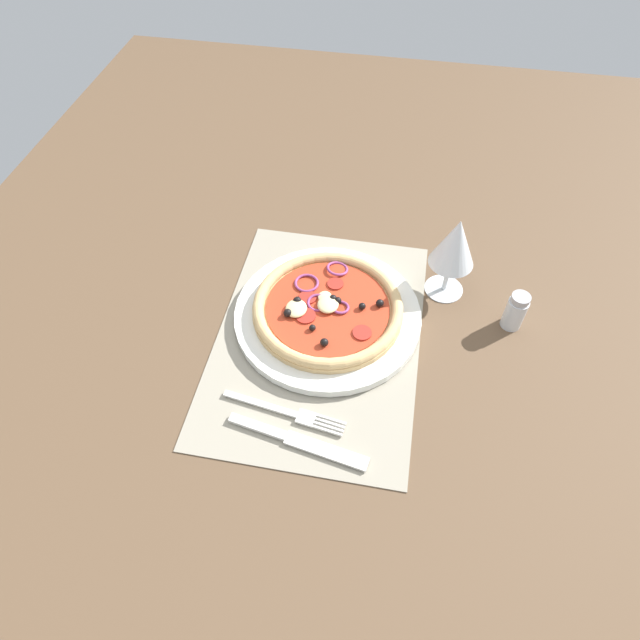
{
  "coord_description": "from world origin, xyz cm",
  "views": [
    {
      "loc": [
        51.09,
        9.55,
        68.02
      ],
      "look_at": [
        -1.13,
        0.0,
        2.8
      ],
      "focal_mm": 30.69,
      "sensor_mm": 36.0,
      "label": 1
    }
  ],
  "objects_px": {
    "pizza": "(327,307)",
    "wine_glass": "(455,245)",
    "pepper_shaker": "(515,311)",
    "plate": "(328,315)",
    "knife": "(299,441)",
    "fork": "(290,413)"
  },
  "relations": [
    {
      "from": "plate",
      "to": "wine_glass",
      "type": "bearing_deg",
      "value": 118.78
    },
    {
      "from": "pizza",
      "to": "pepper_shaker",
      "type": "xyz_separation_m",
      "value": [
        -0.04,
        0.29,
        0.0
      ]
    },
    {
      "from": "pizza",
      "to": "wine_glass",
      "type": "distance_m",
      "value": 0.22
    },
    {
      "from": "wine_glass",
      "to": "pepper_shaker",
      "type": "distance_m",
      "value": 0.14
    },
    {
      "from": "pepper_shaker",
      "to": "plate",
      "type": "bearing_deg",
      "value": -81.72
    },
    {
      "from": "fork",
      "to": "wine_glass",
      "type": "relative_size",
      "value": 1.21
    },
    {
      "from": "knife",
      "to": "plate",
      "type": "bearing_deg",
      "value": 99.87
    },
    {
      "from": "plate",
      "to": "pepper_shaker",
      "type": "xyz_separation_m",
      "value": [
        -0.04,
        0.29,
        0.02
      ]
    },
    {
      "from": "wine_glass",
      "to": "knife",
      "type": "bearing_deg",
      "value": -29.59
    },
    {
      "from": "plate",
      "to": "pizza",
      "type": "distance_m",
      "value": 0.02
    },
    {
      "from": "plate",
      "to": "pepper_shaker",
      "type": "relative_size",
      "value": 4.42
    },
    {
      "from": "pizza",
      "to": "pepper_shaker",
      "type": "height_order",
      "value": "pepper_shaker"
    },
    {
      "from": "pizza",
      "to": "knife",
      "type": "bearing_deg",
      "value": -0.19
    },
    {
      "from": "pepper_shaker",
      "to": "pizza",
      "type": "bearing_deg",
      "value": -81.77
    },
    {
      "from": "plate",
      "to": "knife",
      "type": "xyz_separation_m",
      "value": [
        0.22,
        -0.0,
        -0.0
      ]
    },
    {
      "from": "plate",
      "to": "pepper_shaker",
      "type": "bearing_deg",
      "value": 98.28
    },
    {
      "from": "fork",
      "to": "knife",
      "type": "xyz_separation_m",
      "value": [
        0.04,
        0.02,
        0.0
      ]
    },
    {
      "from": "pizza",
      "to": "fork",
      "type": "height_order",
      "value": "pizza"
    },
    {
      "from": "plate",
      "to": "wine_glass",
      "type": "relative_size",
      "value": 1.99
    },
    {
      "from": "plate",
      "to": "knife",
      "type": "height_order",
      "value": "plate"
    },
    {
      "from": "pizza",
      "to": "wine_glass",
      "type": "height_order",
      "value": "wine_glass"
    },
    {
      "from": "knife",
      "to": "wine_glass",
      "type": "relative_size",
      "value": 1.34
    }
  ]
}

